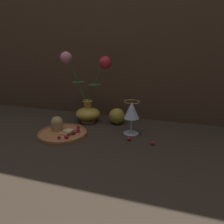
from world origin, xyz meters
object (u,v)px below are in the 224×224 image
(vase, at_px, (88,100))
(wine_glass, at_px, (132,112))
(apple_beside_vase, at_px, (117,116))
(plate_with_pastries, at_px, (61,131))

(vase, relative_size, wine_glass, 2.36)
(vase, bearing_deg, apple_beside_vase, 7.05)
(plate_with_pastries, bearing_deg, wine_glass, 19.99)
(wine_glass, xyz_separation_m, apple_beside_vase, (-0.10, 0.10, -0.06))
(vase, xyz_separation_m, plate_with_pastries, (-0.05, -0.19, -0.10))
(vase, distance_m, wine_glass, 0.27)
(vase, xyz_separation_m, apple_beside_vase, (0.15, 0.02, -0.08))
(vase, height_order, apple_beside_vase, vase)
(plate_with_pastries, relative_size, wine_glass, 1.45)
(wine_glass, bearing_deg, vase, 161.10)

